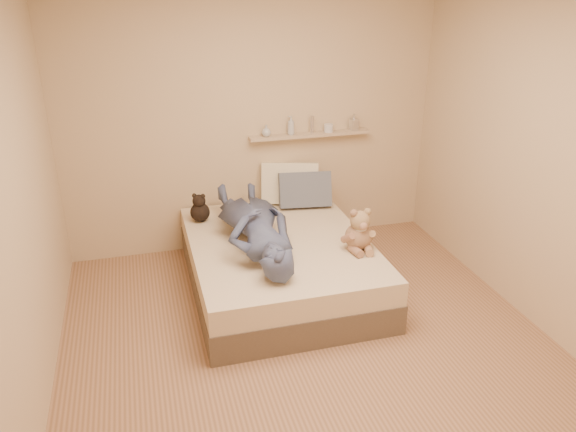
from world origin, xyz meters
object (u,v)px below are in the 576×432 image
object	(u,v)px
bed	(279,264)
teddy_bear	(359,233)
dark_plush	(200,209)
wall_shelf	(310,135)
game_console	(277,262)
pillow_cream	(290,183)
person	(255,225)
pillow_grey	(305,190)

from	to	relation	value
bed	teddy_bear	size ratio (longest dim) A/B	5.13
teddy_bear	dark_plush	bearing A→B (deg)	141.99
bed	wall_shelf	bearing A→B (deg)	58.82
game_console	teddy_bear	size ratio (longest dim) A/B	0.45
dark_plush	pillow_cream	bearing A→B (deg)	14.43
game_console	wall_shelf	size ratio (longest dim) A/B	0.14
pillow_cream	wall_shelf	bearing A→B (deg)	19.61
bed	pillow_cream	size ratio (longest dim) A/B	3.45
teddy_bear	pillow_cream	world-z (taller)	pillow_cream
person	pillow_cream	bearing A→B (deg)	-124.21
game_console	teddy_bear	distance (m)	0.81
bed	dark_plush	bearing A→B (deg)	135.02
pillow_cream	dark_plush	bearing A→B (deg)	-165.57
teddy_bear	person	xyz separation A→B (m)	(-0.80, 0.32, 0.03)
dark_plush	person	distance (m)	0.72
bed	person	bearing A→B (deg)	-175.92
wall_shelf	teddy_bear	bearing A→B (deg)	-88.18
person	wall_shelf	xyz separation A→B (m)	(0.76, 0.92, 0.47)
teddy_bear	person	world-z (taller)	teddy_bear
bed	pillow_cream	distance (m)	0.99
game_console	dark_plush	bearing A→B (deg)	109.25
game_console	dark_plush	world-z (taller)	dark_plush
bed	pillow_cream	xyz separation A→B (m)	(0.33, 0.83, 0.43)
bed	game_console	xyz separation A→B (m)	(-0.18, -0.60, 0.36)
dark_plush	wall_shelf	bearing A→B (deg)	15.46
teddy_bear	dark_plush	world-z (taller)	teddy_bear
game_console	wall_shelf	xyz separation A→B (m)	(0.73, 1.51, 0.51)
bed	wall_shelf	xyz separation A→B (m)	(0.55, 0.91, 0.88)
pillow_grey	game_console	bearing A→B (deg)	-115.40
pillow_cream	pillow_grey	bearing A→B (deg)	-51.68
game_console	wall_shelf	bearing A→B (deg)	64.38
pillow_grey	wall_shelf	distance (m)	0.54
wall_shelf	bed	bearing A→B (deg)	-121.18
bed	person	xyz separation A→B (m)	(-0.21, -0.02, 0.41)
pillow_cream	wall_shelf	distance (m)	0.51
pillow_grey	teddy_bear	bearing A→B (deg)	-81.62
wall_shelf	pillow_grey	bearing A→B (deg)	-116.90
pillow_grey	person	xyz separation A→B (m)	(-0.65, -0.71, 0.01)
game_console	dark_plush	size ratio (longest dim) A/B	0.60
teddy_bear	pillow_cream	size ratio (longest dim) A/B	0.67
bed	pillow_grey	xyz separation A→B (m)	(0.44, 0.69, 0.40)
teddy_bear	wall_shelf	world-z (taller)	wall_shelf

